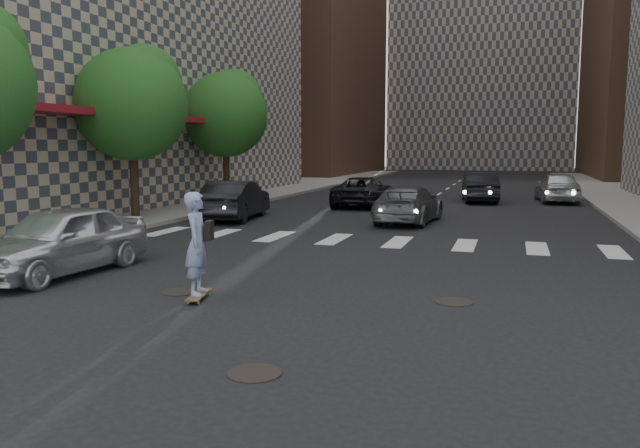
# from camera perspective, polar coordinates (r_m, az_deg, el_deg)

# --- Properties ---
(ground) EXTENTS (160.00, 160.00, 0.00)m
(ground) POSITION_cam_1_polar(r_m,az_deg,el_deg) (10.88, -6.65, -8.35)
(ground) COLOR black
(ground) RESTS_ON ground
(sidewalk_left) EXTENTS (13.00, 80.00, 0.15)m
(sidewalk_left) POSITION_cam_1_polar(r_m,az_deg,el_deg) (35.14, -15.17, 2.27)
(sidewalk_left) COLOR gray
(sidewalk_left) RESTS_ON ground
(tree_b) EXTENTS (4.20, 4.20, 6.60)m
(tree_b) POSITION_cam_1_polar(r_m,az_deg,el_deg) (24.91, -16.59, 10.86)
(tree_b) COLOR #382619
(tree_b) RESTS_ON sidewalk_left
(tree_c) EXTENTS (4.20, 4.20, 6.60)m
(tree_c) POSITION_cam_1_polar(r_m,az_deg,el_deg) (31.87, -8.47, 10.19)
(tree_c) COLOR #382619
(tree_c) RESTS_ON sidewalk_left
(manhole_a) EXTENTS (0.70, 0.70, 0.02)m
(manhole_a) POSITION_cam_1_polar(r_m,az_deg,el_deg) (8.24, -6.01, -13.40)
(manhole_a) COLOR black
(manhole_a) RESTS_ON ground
(manhole_b) EXTENTS (0.70, 0.70, 0.02)m
(manhole_b) POSITION_cam_1_polar(r_m,az_deg,el_deg) (12.80, -12.72, -6.07)
(manhole_b) COLOR black
(manhole_b) RESTS_ON ground
(manhole_c) EXTENTS (0.70, 0.70, 0.02)m
(manhole_c) POSITION_cam_1_polar(r_m,az_deg,el_deg) (11.97, 12.13, -6.97)
(manhole_c) COLOR black
(manhole_c) RESTS_ON ground
(skateboarder) EXTENTS (0.61, 1.06, 2.05)m
(skateboarder) POSITION_cam_1_polar(r_m,az_deg,el_deg) (11.93, -11.09, -1.78)
(skateboarder) COLOR brown
(skateboarder) RESTS_ON ground
(silver_sedan) EXTENTS (2.17, 4.72, 1.57)m
(silver_sedan) POSITION_cam_1_polar(r_m,az_deg,el_deg) (15.29, -22.73, -1.36)
(silver_sedan) COLOR silver
(silver_sedan) RESTS_ON ground
(traffic_car_a) EXTENTS (2.26, 4.90, 1.56)m
(traffic_car_a) POSITION_cam_1_polar(r_m,az_deg,el_deg) (25.00, -7.75, 2.20)
(traffic_car_a) COLOR black
(traffic_car_a) RESTS_ON ground
(traffic_car_b) EXTENTS (2.31, 4.99, 1.41)m
(traffic_car_b) POSITION_cam_1_polar(r_m,az_deg,el_deg) (23.98, 8.08, 1.81)
(traffic_car_b) COLOR #575A5E
(traffic_car_b) RESTS_ON ground
(traffic_car_c) EXTENTS (2.68, 5.27, 1.43)m
(traffic_car_c) POSITION_cam_1_polar(r_m,az_deg,el_deg) (30.27, 3.94, 2.97)
(traffic_car_c) COLOR black
(traffic_car_c) RESTS_ON ground
(traffic_car_d) EXTENTS (2.22, 4.82, 1.60)m
(traffic_car_d) POSITION_cam_1_polar(r_m,az_deg,el_deg) (34.69, 20.88, 3.19)
(traffic_car_d) COLOR #B7BABF
(traffic_car_d) RESTS_ON ground
(traffic_car_e) EXTENTS (2.20, 4.82, 1.53)m
(traffic_car_e) POSITION_cam_1_polar(r_m,az_deg,el_deg) (33.69, 14.40, 3.27)
(traffic_car_e) COLOR black
(traffic_car_e) RESTS_ON ground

